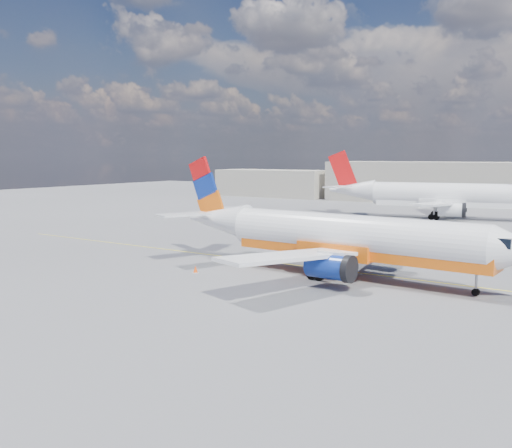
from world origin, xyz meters
The scene contains 6 objects.
ground centered at (0.00, 0.00, 0.00)m, with size 240.00×240.00×0.00m, color #58585C.
taxi_line centered at (0.00, 3.00, 0.01)m, with size 70.00×0.15×0.01m, color yellow.
terminal_annex centered at (-45.00, 72.00, 3.00)m, with size 26.00×10.00×6.00m, color #AFA896.
main_jet centered at (5.37, 0.86, 3.08)m, with size 30.50×24.09×9.24m.
second_jet centered at (0.29, 46.13, 3.36)m, with size 33.42×25.70×10.08m.
traffic_cone centered at (-4.79, -4.19, 0.28)m, with size 0.42×0.42×0.58m.
Camera 1 is at (23.80, -38.40, 9.23)m, focal length 40.00 mm.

